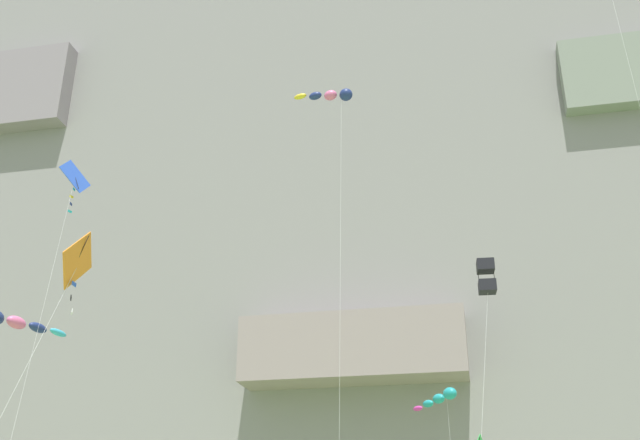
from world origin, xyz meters
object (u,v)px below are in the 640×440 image
(kite_windsock_front_field, at_px, (14,322))
(kite_windsock_high_center, at_px, (440,399))
(kite_windsock_upper_left, at_px, (332,96))
(kite_diamond_mid_center, at_px, (75,266))
(kite_box_high_right, at_px, (486,277))
(kite_diamond_near_cliff, at_px, (73,185))

(kite_windsock_front_field, height_order, kite_windsock_high_center, kite_windsock_front_field)
(kite_windsock_front_field, xyz_separation_m, kite_windsock_upper_left, (21.40, -5.08, 10.65))
(kite_windsock_high_center, height_order, kite_windsock_upper_left, kite_windsock_upper_left)
(kite_diamond_mid_center, distance_m, kite_windsock_high_center, 26.28)
(kite_windsock_front_field, bearing_deg, kite_box_high_right, -5.33)
(kite_windsock_upper_left, bearing_deg, kite_diamond_near_cliff, -173.93)
(kite_windsock_high_center, bearing_deg, kite_box_high_right, -65.12)
(kite_windsock_front_field, height_order, kite_box_high_right, kite_box_high_right)
(kite_diamond_near_cliff, distance_m, kite_windsock_high_center, 24.49)
(kite_diamond_mid_center, xyz_separation_m, kite_box_high_right, (13.64, 17.27, 4.68))
(kite_windsock_high_center, distance_m, kite_windsock_upper_left, 18.72)
(kite_windsock_front_field, height_order, kite_diamond_mid_center, kite_windsock_front_field)
(kite_windsock_front_field, relative_size, kite_diamond_mid_center, 1.30)
(kite_windsock_high_center, relative_size, kite_windsock_upper_left, 0.43)
(kite_windsock_front_field, bearing_deg, kite_windsock_upper_left, -13.35)
(kite_diamond_near_cliff, height_order, kite_windsock_upper_left, kite_windsock_upper_left)
(kite_windsock_front_field, relative_size, kite_box_high_right, 0.98)
(kite_box_high_right, relative_size, kite_windsock_high_center, 1.45)
(kite_windsock_high_center, bearing_deg, kite_windsock_front_field, -171.00)
(kite_box_high_right, height_order, kite_windsock_high_center, kite_box_high_right)
(kite_box_high_right, height_order, kite_diamond_near_cliff, kite_diamond_near_cliff)
(kite_windsock_front_field, distance_m, kite_diamond_mid_center, 25.74)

